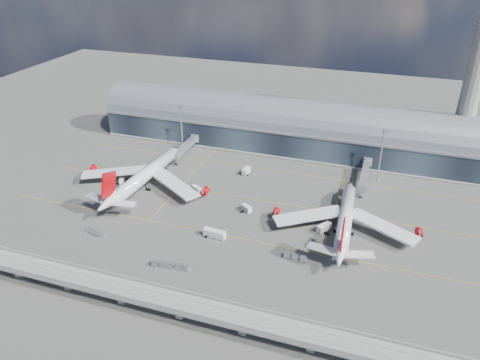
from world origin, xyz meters
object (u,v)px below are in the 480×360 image
(airliner_left, at_px, (143,176))
(cargo_train_0, at_px, (95,233))
(service_truck_4, at_px, (246,171))
(floodlight_mast_right, at_px, (381,154))
(service_truck_2, at_px, (215,234))
(service_truck_1, at_px, (247,209))
(floodlight_mast_left, at_px, (182,128))
(control_tower, at_px, (478,63))
(cargo_train_1, at_px, (171,266))
(service_truck_0, at_px, (122,181))
(service_truck_5, at_px, (197,189))
(service_truck_3, at_px, (324,228))
(airliner_right, at_px, (345,220))
(cargo_train_2, at_px, (295,257))

(airliner_left, distance_m, cargo_train_0, 39.71)
(airliner_left, distance_m, service_truck_4, 48.94)
(floodlight_mast_right, bearing_deg, service_truck_2, -129.42)
(service_truck_1, bearing_deg, floodlight_mast_left, 81.99)
(control_tower, xyz_separation_m, cargo_train_0, (-134.83, -108.47, -50.84))
(airliner_left, bearing_deg, floodlight_mast_left, 92.49)
(cargo_train_0, relative_size, cargo_train_1, 0.65)
(service_truck_0, relative_size, service_truck_5, 1.14)
(service_truck_1, distance_m, service_truck_2, 22.55)
(airliner_left, bearing_deg, service_truck_0, -179.46)
(floodlight_mast_right, xyz_separation_m, service_truck_5, (-76.23, -36.86, -12.30))
(service_truck_2, height_order, service_truck_3, service_truck_2)
(floodlight_mast_right, bearing_deg, service_truck_4, -167.86)
(airliner_left, bearing_deg, service_truck_2, -27.48)
(control_tower, relative_size, service_truck_5, 18.16)
(service_truck_3, bearing_deg, service_truck_0, -152.39)
(service_truck_5, height_order, cargo_train_0, service_truck_5)
(airliner_right, xyz_separation_m, service_truck_1, (-40.51, 1.40, -3.56))
(floodlight_mast_left, bearing_deg, cargo_train_1, -67.68)
(service_truck_0, bearing_deg, airliner_right, -33.54)
(floodlight_mast_left, relative_size, airliner_right, 0.42)
(control_tower, height_order, cargo_train_0, control_tower)
(airliner_left, height_order, airliner_right, airliner_left)
(service_truck_2, bearing_deg, service_truck_3, -59.88)
(service_truck_3, bearing_deg, cargo_train_0, -126.67)
(control_tower, bearing_deg, service_truck_1, -138.95)
(service_truck_0, distance_m, service_truck_4, 58.84)
(floodlight_mast_left, relative_size, cargo_train_0, 2.77)
(floodlight_mast_right, relative_size, service_truck_3, 3.86)
(service_truck_4, bearing_deg, floodlight_mast_left, 168.36)
(floodlight_mast_left, distance_m, airliner_right, 102.71)
(airliner_left, distance_m, service_truck_3, 84.42)
(control_tower, distance_m, floodlight_mast_right, 58.76)
(control_tower, xyz_separation_m, service_truck_5, (-111.23, -64.86, -50.30))
(service_truck_0, distance_m, cargo_train_1, 69.63)
(service_truck_0, xyz_separation_m, service_truck_4, (52.00, 27.53, 0.21))
(airliner_left, relative_size, service_truck_3, 9.95)
(control_tower, xyz_separation_m, cargo_train_1, (-98.17, -117.69, -50.66))
(airliner_right, relative_size, cargo_train_1, 4.25)
(cargo_train_1, bearing_deg, service_truck_4, 3.00)
(airliner_left, bearing_deg, service_truck_1, -2.23)
(service_truck_2, height_order, cargo_train_2, service_truck_2)
(control_tower, bearing_deg, airliner_left, -152.97)
(service_truck_0, bearing_deg, service_truck_2, -55.21)
(airliner_left, height_order, service_truck_1, airliner_left)
(service_truck_5, bearing_deg, floodlight_mast_left, 65.27)
(floodlight_mast_left, bearing_deg, cargo_train_0, -89.88)
(floodlight_mast_left, relative_size, cargo_train_1, 1.80)
(floodlight_mast_right, distance_m, cargo_train_1, 110.44)
(service_truck_1, relative_size, service_truck_3, 0.79)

